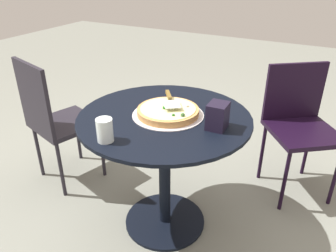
{
  "coord_description": "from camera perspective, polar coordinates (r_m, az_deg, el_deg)",
  "views": [
    {
      "loc": [
        -1.31,
        -0.72,
        1.43
      ],
      "look_at": [
        0.02,
        -0.01,
        0.64
      ],
      "focal_mm": 35.35,
      "sensor_mm": 36.0,
      "label": 1
    }
  ],
  "objects": [
    {
      "name": "ground_plane",
      "position": [
        2.07,
        -0.52,
        -16.07
      ],
      "size": [
        10.0,
        10.0,
        0.0
      ],
      "primitive_type": "plane",
      "color": "gray"
    },
    {
      "name": "patio_table",
      "position": [
        1.75,
        -0.59,
        -3.72
      ],
      "size": [
        0.88,
        0.88,
        0.7
      ],
      "color": "black",
      "rests_on": "ground"
    },
    {
      "name": "pizza_on_tray",
      "position": [
        1.66,
        0.01,
        2.49
      ],
      "size": [
        0.36,
        0.36,
        0.06
      ],
      "color": "silver",
      "rests_on": "patio_table"
    },
    {
      "name": "pizza_server",
      "position": [
        1.7,
        0.37,
        4.63
      ],
      "size": [
        0.2,
        0.16,
        0.02
      ],
      "color": "silver",
      "rests_on": "pizza_on_tray"
    },
    {
      "name": "drinking_cup",
      "position": [
        1.44,
        -10.85,
        -0.7
      ],
      "size": [
        0.07,
        0.07,
        0.1
      ],
      "primitive_type": "cylinder",
      "color": "white",
      "rests_on": "patio_table"
    },
    {
      "name": "napkin_dispenser",
      "position": [
        1.54,
        8.53,
        1.71
      ],
      "size": [
        0.11,
        0.09,
        0.12
      ],
      "primitive_type": "cube",
      "rotation": [
        0.0,
        0.0,
        3.18
      ],
      "color": "black",
      "rests_on": "patio_table"
    },
    {
      "name": "patio_chair_far",
      "position": [
        2.25,
        21.68,
        1.02
      ],
      "size": [
        0.55,
        0.55,
        0.83
      ],
      "color": "black",
      "rests_on": "ground"
    },
    {
      "name": "patio_chair_corner",
      "position": [
        2.26,
        -19.17,
        1.6
      ],
      "size": [
        0.47,
        0.47,
        0.87
      ],
      "color": "#232028",
      "rests_on": "ground"
    }
  ]
}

